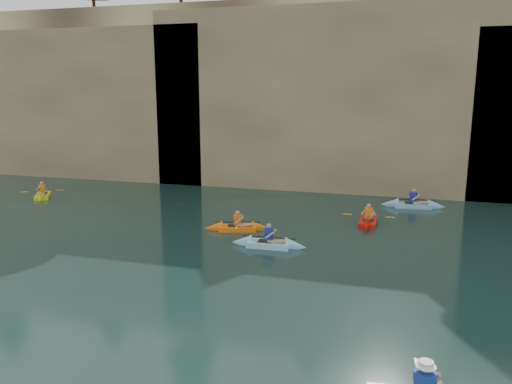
# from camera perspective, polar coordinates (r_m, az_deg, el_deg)

# --- Properties ---
(cliff) EXTENTS (70.00, 16.00, 12.00)m
(cliff) POSITION_cam_1_polar(r_m,az_deg,el_deg) (38.61, 8.42, 11.30)
(cliff) COLOR tan
(cliff) RESTS_ON ground
(cliff_slab_west) EXTENTS (26.00, 2.40, 10.56)m
(cliff_slab_west) POSITION_cam_1_polar(r_m,az_deg,el_deg) (39.89, -23.56, 9.43)
(cliff_slab_west) COLOR tan
(cliff_slab_west) RESTS_ON ground
(cliff_slab_center) EXTENTS (24.00, 2.40, 11.40)m
(cliff_slab_center) POSITION_cam_1_polar(r_m,az_deg,el_deg) (31.02, 10.22, 10.58)
(cliff_slab_center) COLOR tan
(cliff_slab_center) RESTS_ON ground
(sea_cave_west) EXTENTS (4.50, 1.00, 4.00)m
(sea_cave_west) POSITION_cam_1_polar(r_m,az_deg,el_deg) (38.36, -21.45, 4.61)
(sea_cave_west) COLOR black
(sea_cave_west) RESTS_ON ground
(sea_cave_center) EXTENTS (3.50, 1.00, 3.20)m
(sea_cave_center) POSITION_cam_1_polar(r_m,az_deg,el_deg) (31.93, -0.96, 3.41)
(sea_cave_center) COLOR black
(sea_cave_center) RESTS_ON ground
(sea_cave_east) EXTENTS (5.00, 1.00, 4.50)m
(sea_cave_east) POSITION_cam_1_polar(r_m,az_deg,el_deg) (30.83, 24.81, 3.23)
(sea_cave_east) COLOR black
(sea_cave_east) RESTS_ON ground
(kayaker_orange) EXTENTS (3.05, 2.19, 1.13)m
(kayaker_orange) POSITION_cam_1_polar(r_m,az_deg,el_deg) (22.43, -2.12, -4.07)
(kayaker_orange) COLOR orange
(kayaker_orange) RESTS_ON ground
(kayaker_ltblue_near) EXTENTS (3.09, 2.39, 1.21)m
(kayaker_ltblue_near) POSITION_cam_1_polar(r_m,az_deg,el_deg) (20.14, 1.45, -5.90)
(kayaker_ltblue_near) COLOR #98E1FF
(kayaker_ltblue_near) RESTS_ON ground
(kayaker_red_far) EXTENTS (2.39, 3.30, 1.21)m
(kayaker_red_far) POSITION_cam_1_polar(r_m,az_deg,el_deg) (24.03, 12.71, -3.25)
(kayaker_red_far) COLOR red
(kayaker_red_far) RESTS_ON ground
(kayaker_yellow) EXTENTS (2.13, 2.81, 1.18)m
(kayaker_yellow) POSITION_cam_1_polar(r_m,az_deg,el_deg) (31.57, -23.19, -0.34)
(kayaker_yellow) COLOR yellow
(kayaker_yellow) RESTS_ON ground
(kayaker_ltblue_mid) EXTENTS (3.36, 2.48, 1.26)m
(kayaker_ltblue_mid) POSITION_cam_1_polar(r_m,az_deg,el_deg) (27.94, 17.50, -1.39)
(kayaker_ltblue_mid) COLOR #7FBBD5
(kayaker_ltblue_mid) RESTS_ON ground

